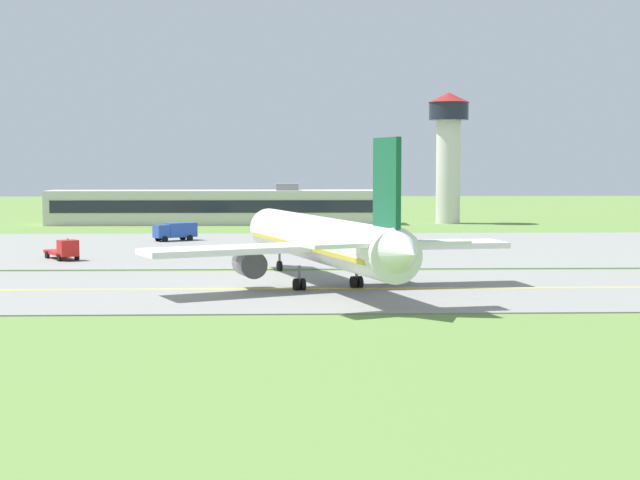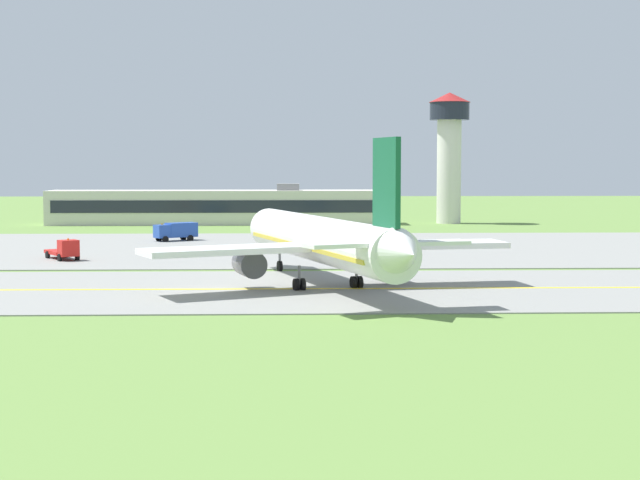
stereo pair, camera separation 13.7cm
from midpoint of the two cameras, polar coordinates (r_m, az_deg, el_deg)
The scene contains 10 objects.
ground_plane at distance 83.87m, azimuth -5.26°, elevation -2.94°, with size 500.00×500.00×0.00m, color olive.
taxiway_strip at distance 83.86m, azimuth -5.26°, elevation -2.91°, with size 240.00×28.00×0.10m, color gray.
apron_pad at distance 125.58m, azimuth 0.44°, elevation -0.45°, with size 140.00×52.00×0.10m, color gray.
taxiway_centreline at distance 83.86m, azimuth -5.26°, elevation -2.87°, with size 220.00×0.60×0.01m, color yellow.
airplane_lead at distance 84.73m, azimuth 0.19°, elevation -0.04°, with size 31.88×38.88×12.70m.
service_truck_baggage at distance 112.70m, azimuth -14.67°, elevation -0.58°, with size 5.06×6.54×2.59m.
service_truck_fuel at distance 117.91m, azimuth 1.20°, elevation -0.05°, with size 6.10×2.59×2.60m.
service_truck_catering at distance 137.90m, azimuth -8.39°, elevation 0.55°, with size 6.13×5.03×2.60m.
terminal_building at distance 176.88m, azimuth -5.81°, elevation 1.93°, with size 61.32×8.71×7.33m.
control_tower at distance 180.00m, azimuth 7.59°, elevation 5.59°, with size 7.60×7.60×23.84m.
Camera 2 is at (5.08, -83.03, 10.72)m, focal length 54.71 mm.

